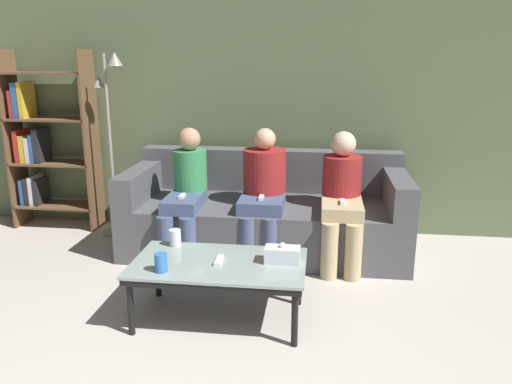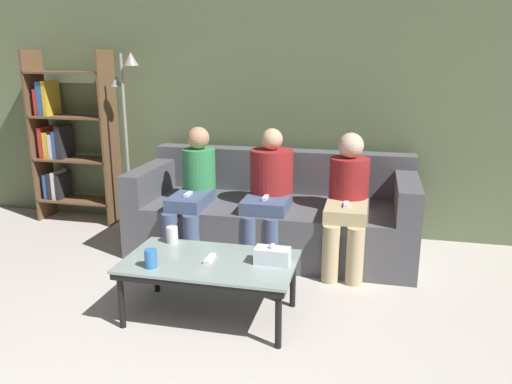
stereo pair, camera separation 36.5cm
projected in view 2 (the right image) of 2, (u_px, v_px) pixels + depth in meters
wall_back at (287, 96)px, 4.66m from camera, size 12.00×0.06×2.60m
couch at (274, 215)px, 4.39m from camera, size 2.39×0.99×0.83m
coffee_table at (210, 266)px, 3.19m from camera, size 1.10×0.62×0.40m
cup_near_left at (151, 258)px, 3.06m from camera, size 0.08×0.08×0.12m
cup_near_right at (172, 235)px, 3.47m from camera, size 0.08×0.08×0.11m
tissue_box at (272, 255)px, 3.12m from camera, size 0.22×0.12×0.13m
game_remote at (210, 259)px, 3.18m from camera, size 0.04×0.15×0.02m
bookshelf at (66, 140)px, 5.06m from camera, size 0.83×0.32×1.72m
standing_lamp at (127, 124)px, 4.70m from camera, size 0.31×0.26×1.69m
seated_person_left_end at (194, 189)px, 4.23m from camera, size 0.31×0.68×1.08m
seated_person_mid_left at (269, 189)px, 4.12m from camera, size 0.36×0.65×1.09m
seated_person_mid_right at (348, 197)px, 3.95m from camera, size 0.32×0.70×1.07m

